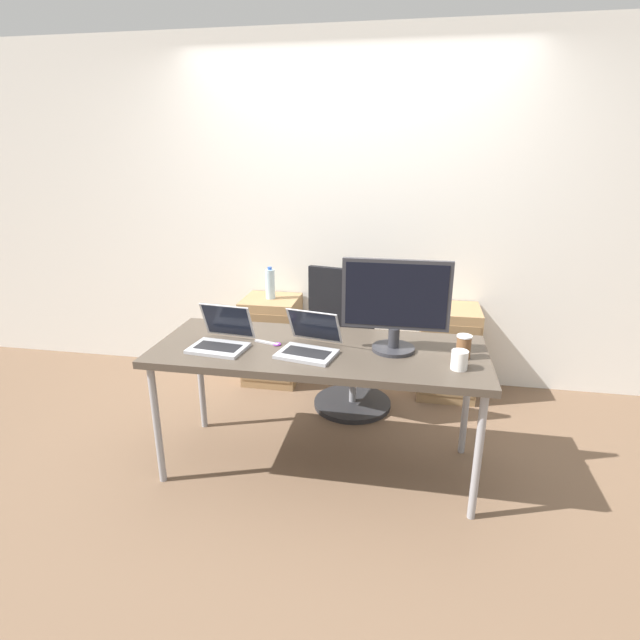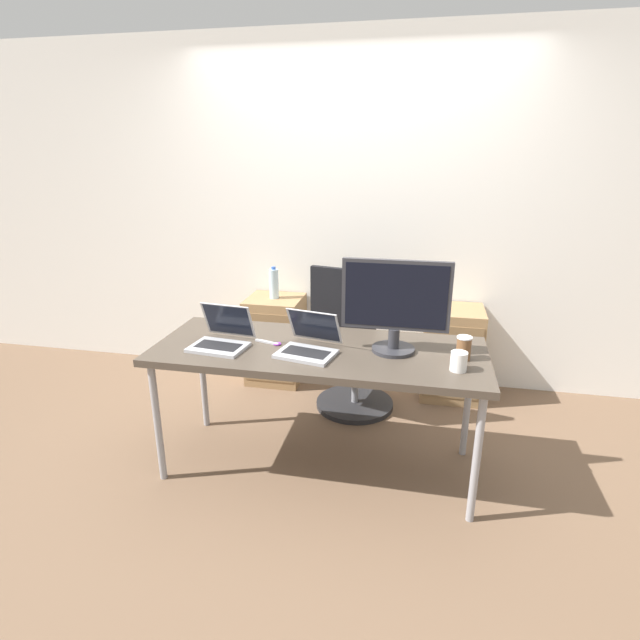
% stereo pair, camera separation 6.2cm
% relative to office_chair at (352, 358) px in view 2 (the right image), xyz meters
% --- Properties ---
extents(ground_plane, '(14.00, 14.00, 0.00)m').
position_rel_office_chair_xyz_m(ground_plane, '(-0.09, -0.70, -0.41)').
color(ground_plane, brown).
extents(wall_back, '(10.00, 0.05, 2.60)m').
position_rel_office_chair_xyz_m(wall_back, '(-0.09, 0.64, 0.89)').
color(wall_back, silver).
rests_on(wall_back, ground_plane).
extents(desk, '(1.81, 0.72, 0.75)m').
position_rel_office_chair_xyz_m(desk, '(-0.09, -0.70, 0.29)').
color(desk, '#473D33').
rests_on(desk, ground_plane).
extents(office_chair, '(0.57, 0.61, 1.08)m').
position_rel_office_chair_xyz_m(office_chair, '(0.00, 0.00, 0.00)').
color(office_chair, '#232326').
rests_on(office_chair, ground_plane).
extents(cabinet_left, '(0.42, 0.41, 0.69)m').
position_rel_office_chair_xyz_m(cabinet_left, '(-0.68, 0.40, -0.07)').
color(cabinet_left, '#99754C').
rests_on(cabinet_left, ground_plane).
extents(cabinet_right, '(0.42, 0.41, 0.69)m').
position_rel_office_chair_xyz_m(cabinet_right, '(0.69, 0.40, -0.07)').
color(cabinet_right, '#99754C').
rests_on(cabinet_right, ground_plane).
extents(water_bottle, '(0.07, 0.07, 0.25)m').
position_rel_office_chair_xyz_m(water_bottle, '(-0.68, 0.40, 0.39)').
color(water_bottle, silver).
rests_on(water_bottle, cabinet_left).
extents(laptop_left, '(0.32, 0.32, 0.22)m').
position_rel_office_chair_xyz_m(laptop_left, '(-0.62, -0.77, 0.39)').
color(laptop_left, '#ADADB2').
rests_on(laptop_left, desk).
extents(laptop_right, '(0.34, 0.36, 0.21)m').
position_rel_office_chair_xyz_m(laptop_right, '(-0.13, -0.76, 0.39)').
color(laptop_right, '#ADADB2').
rests_on(laptop_right, desk).
extents(monitor, '(0.57, 0.23, 0.50)m').
position_rel_office_chair_xyz_m(monitor, '(0.31, -0.66, 0.61)').
color(monitor, '#2D2D33').
rests_on(monitor, desk).
extents(coffee_cup_white, '(0.08, 0.08, 0.10)m').
position_rel_office_chair_xyz_m(coffee_cup_white, '(0.64, -0.84, 0.39)').
color(coffee_cup_white, white).
rests_on(coffee_cup_white, desk).
extents(coffee_cup_brown, '(0.08, 0.08, 0.12)m').
position_rel_office_chair_xyz_m(coffee_cup_brown, '(0.67, -0.70, 0.41)').
color(coffee_cup_brown, brown).
rests_on(coffee_cup_brown, desk).
extents(scissors, '(0.17, 0.08, 0.01)m').
position_rel_office_chair_xyz_m(scissors, '(-0.37, -0.69, 0.35)').
color(scissors, '#B2B2B7').
rests_on(scissors, desk).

